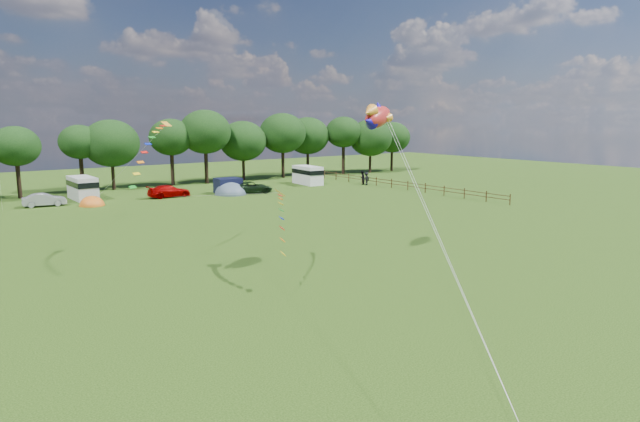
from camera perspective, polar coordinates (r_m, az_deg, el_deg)
ground_plane at (r=24.42m, az=11.33°, el=-11.90°), size 180.00×180.00×0.00m
tree_line at (r=73.70m, az=-18.58°, el=7.23°), size 102.98×10.98×10.27m
fence at (r=70.21m, az=8.48°, el=2.90°), size 0.12×33.12×1.20m
car_b at (r=62.48m, az=-27.33°, el=1.07°), size 4.02×1.87×1.37m
car_c at (r=64.45m, az=-15.80°, el=2.04°), size 4.74×2.02×1.42m
car_d at (r=65.94m, az=-7.30°, el=2.50°), size 5.58×3.48×1.41m
campervan_c at (r=66.01m, az=-24.00°, el=2.33°), size 2.42×5.31×2.56m
campervan_d at (r=74.61m, az=-1.33°, el=3.92°), size 2.59×5.32×2.53m
tent_orange at (r=60.93m, az=-23.13°, el=0.55°), size 2.58×2.83×2.02m
tent_greyblue at (r=65.44m, az=-9.51°, el=1.78°), size 3.85×4.22×2.87m
awning_navy at (r=66.56m, az=-9.78°, el=2.69°), size 3.14×2.63×1.85m
fish_kite at (r=33.07m, az=6.02°, el=9.97°), size 3.56×2.39×1.89m
streamer_kite_b at (r=35.13m, az=-17.37°, el=7.05°), size 4.24×4.56×3.77m
streamer_kite_c at (r=30.62m, az=-4.18°, el=0.07°), size 3.10×5.04×2.83m
walker_a at (r=74.13m, az=4.52°, el=3.54°), size 1.10×0.97×1.93m
walker_b at (r=73.86m, az=4.97°, el=3.46°), size 1.26×0.80×1.80m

